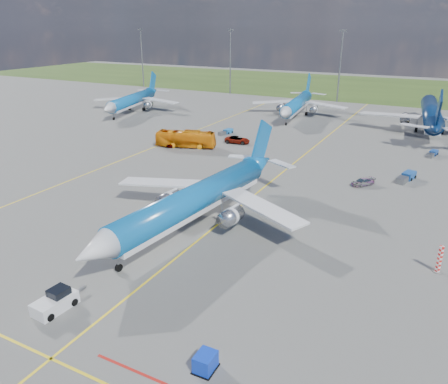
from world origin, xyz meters
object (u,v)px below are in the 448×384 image
at_px(apron_bus, 186,139).
at_px(bg_jet_nnw, 296,116).
at_px(bg_jet_nw, 133,112).
at_px(baggage_tug_e, 432,154).
at_px(service_car_c, 363,182).
at_px(uld_container, 205,362).
at_px(service_car_a, 174,143).
at_px(main_airliner, 195,225).
at_px(bg_jet_n, 428,130).
at_px(warning_post, 440,259).
at_px(baggage_tug_w, 407,177).
at_px(pushback_tug, 56,302).
at_px(service_car_b, 237,140).
at_px(baggage_tug_c, 226,132).

bearing_deg(apron_bus, bg_jet_nnw, -29.94).
xyz_separation_m(bg_jet_nw, baggage_tug_e, (81.83, -9.69, 0.45)).
distance_m(apron_bus, service_car_c, 38.49).
distance_m(bg_jet_nnw, baggage_tug_e, 44.63).
relative_size(uld_container, service_car_a, 0.44).
bearing_deg(main_airliner, bg_jet_n, 78.56).
height_order(warning_post, baggage_tug_w, warning_post).
relative_size(service_car_c, baggage_tug_w, 0.73).
bearing_deg(pushback_tug, apron_bus, 114.34).
bearing_deg(service_car_c, service_car_b, -165.85).
relative_size(pushback_tug, baggage_tug_w, 1.02).
bearing_deg(main_airliner, uld_container, -51.31).
bearing_deg(service_car_a, baggage_tug_w, 7.74).
height_order(pushback_tug, baggage_tug_e, pushback_tug).
bearing_deg(pushback_tug, baggage_tug_c, 108.57).
bearing_deg(service_car_a, bg_jet_nw, 147.99).
xyz_separation_m(pushback_tug, baggage_tug_c, (-17.33, 67.47, -0.28)).
relative_size(pushback_tug, service_car_c, 1.39).
distance_m(warning_post, bg_jet_n, 71.07).
distance_m(warning_post, main_airliner, 28.56).
relative_size(warning_post, service_car_b, 0.55).
bearing_deg(bg_jet_n, uld_container, 78.78).
bearing_deg(service_car_a, uld_container, -46.35).
xyz_separation_m(warning_post, pushback_tug, (-30.60, -23.14, -0.74)).
bearing_deg(warning_post, bg_jet_nnw, 119.02).
bearing_deg(bg_jet_n, baggage_tug_c, 26.38).
bearing_deg(uld_container, baggage_tug_e, 79.73).
bearing_deg(pushback_tug, warning_post, 41.27).
relative_size(warning_post, pushback_tug, 0.53).
relative_size(apron_bus, baggage_tug_w, 2.28).
bearing_deg(baggage_tug_w, service_car_b, -178.86).
distance_m(warning_post, bg_jet_nw, 102.23).
xyz_separation_m(service_car_c, baggage_tug_w, (5.99, 5.94, -0.02)).
distance_m(pushback_tug, baggage_tug_w, 57.70).
distance_m(bg_jet_nw, pushback_tug, 96.54).
height_order(uld_container, baggage_tug_c, uld_container).
height_order(warning_post, baggage_tug_e, warning_post).
bearing_deg(uld_container, service_car_b, 112.79).
distance_m(bg_jet_nnw, apron_bus, 43.43).
relative_size(warning_post, main_airliner, 0.07).
bearing_deg(baggage_tug_w, pushback_tug, -100.10).
bearing_deg(bg_jet_nnw, baggage_tug_e, -41.63).
bearing_deg(baggage_tug_c, service_car_c, -21.44).
relative_size(service_car_b, baggage_tug_e, 1.24).
xyz_separation_m(warning_post, bg_jet_nw, (-85.21, 56.46, -1.50)).
xyz_separation_m(main_airliner, service_car_c, (16.19, 25.37, 0.59)).
xyz_separation_m(bg_jet_nw, baggage_tug_c, (37.27, -12.14, 0.48)).
bearing_deg(uld_container, warning_post, 56.70).
relative_size(bg_jet_nnw, bg_jet_n, 0.83).
xyz_separation_m(service_car_b, baggage_tug_e, (38.44, 8.94, -0.31)).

